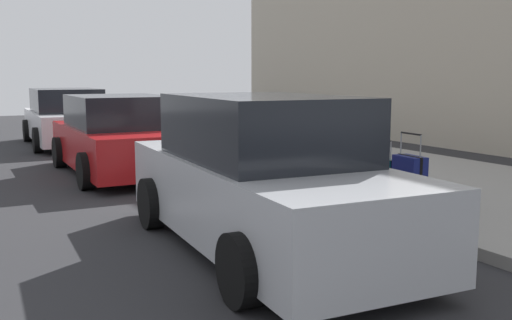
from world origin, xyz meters
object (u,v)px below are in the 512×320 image
suitcase_olive_4 (313,160)px  suitcase_maroon_5 (303,159)px  parked_car_white_2 (67,119)px  parked_car_silver_0 (262,179)px  suitcase_black_2 (356,173)px  suitcase_navy_0 (409,181)px  bollard_post (240,143)px  suitcase_teal_1 (382,178)px  parked_car_red_1 (120,137)px  suitcase_silver_6 (287,156)px  suitcase_red_3 (334,169)px  fire_hydrant (259,145)px

suitcase_olive_4 → suitcase_maroon_5: suitcase_olive_4 is taller
parked_car_white_2 → parked_car_silver_0: bearing=180.0°
suitcase_black_2 → suitcase_olive_4: bearing=5.3°
suitcase_navy_0 → suitcase_maroon_5: size_ratio=1.53×
parked_car_white_2 → suitcase_maroon_5: bearing=-162.4°
parked_car_silver_0 → suitcase_olive_4: bearing=-42.8°
suitcase_navy_0 → bollard_post: suitcase_navy_0 is taller
suitcase_olive_4 → parked_car_white_2: (8.50, 2.42, 0.23)m
bollard_post → parked_car_silver_0: 5.71m
bollard_post → suitcase_teal_1: bearing=-177.1°
parked_car_red_1 → parked_car_silver_0: bearing=180.0°
suitcase_teal_1 → bollard_post: suitcase_teal_1 is taller
parked_car_silver_0 → parked_car_red_1: bearing=-0.0°
suitcase_silver_6 → parked_car_silver_0: bearing=145.1°
suitcase_olive_4 → parked_car_red_1: parked_car_red_1 is taller
parked_car_red_1 → suitcase_olive_4: bearing=-142.2°
suitcase_red_3 → parked_car_silver_0: (-2.12, 2.51, 0.38)m
suitcase_red_3 → suitcase_olive_4: suitcase_olive_4 is taller
suitcase_teal_1 → parked_car_red_1: size_ratio=0.20×
suitcase_olive_4 → fire_hydrant: (2.06, -0.08, 0.03)m
suitcase_black_2 → parked_car_red_1: bearing=31.2°
parked_car_silver_0 → suitcase_maroon_5: bearing=-39.3°
fire_hydrant → bollard_post: bollard_post is taller
suitcase_maroon_5 → suitcase_silver_6: suitcase_silver_6 is taller
bollard_post → suitcase_red_3: bearing=-177.1°
bollard_post → parked_car_silver_0: bearing=155.7°
suitcase_maroon_5 → suitcase_silver_6: 0.54m
suitcase_black_2 → suitcase_olive_4: (1.03, 0.10, 0.08)m
parked_car_white_2 → suitcase_black_2: bearing=-165.2°
suitcase_black_2 → suitcase_maroon_5: size_ratio=1.27×
parked_car_red_1 → fire_hydrant: bearing=-113.0°
suitcase_olive_4 → suitcase_silver_6: bearing=-7.1°
suitcase_teal_1 → parked_car_silver_0: parked_car_silver_0 is taller
suitcase_navy_0 → bollard_post: size_ratio=1.29×
parked_car_silver_0 → fire_hydrant: bearing=-28.2°
suitcase_silver_6 → bollard_post: size_ratio=1.16×
suitcase_black_2 → bollard_post: bearing=2.6°
suitcase_teal_1 → suitcase_red_3: (1.10, 0.05, -0.02)m
suitcase_olive_4 → bollard_post: bearing=1.6°
suitcase_maroon_5 → parked_car_red_1: 3.67m
suitcase_navy_0 → suitcase_black_2: 1.15m
suitcase_navy_0 → suitcase_teal_1: size_ratio=1.17×
suitcase_maroon_5 → parked_car_white_2: (8.00, 2.55, 0.29)m
suitcase_navy_0 → suitcase_silver_6: bearing=-0.1°
suitcase_teal_1 → suitcase_maroon_5: 2.10m
suitcase_silver_6 → fire_hydrant: suitcase_silver_6 is taller
suitcase_red_3 → parked_car_red_1: parked_car_red_1 is taller
suitcase_maroon_5 → suitcase_teal_1: bearing=-179.6°
suitcase_red_3 → suitcase_olive_4: bearing=9.8°
suitcase_silver_6 → fire_hydrant: (1.02, 0.05, 0.10)m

